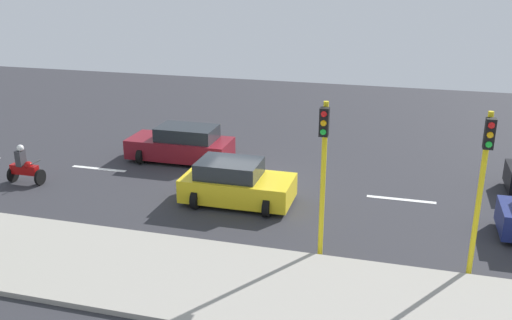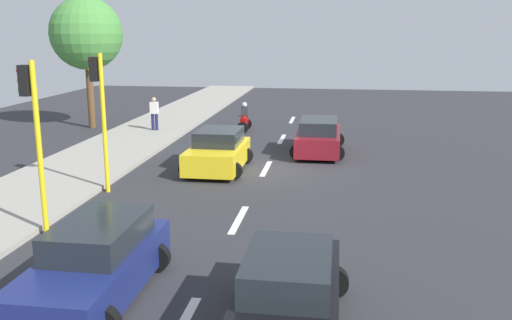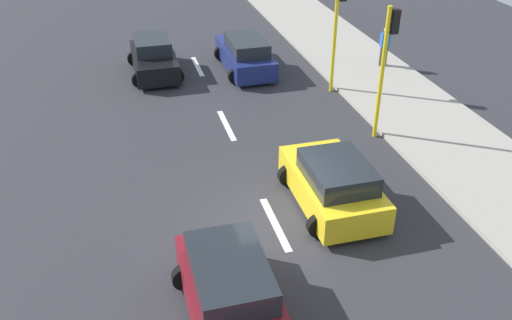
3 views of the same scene
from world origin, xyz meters
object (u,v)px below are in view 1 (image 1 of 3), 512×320
(car_yellow_cab, at_px, (236,183))
(traffic_light_corner, at_px, (483,173))
(motorcycle, at_px, (25,167))
(traffic_light_midblock, at_px, (323,159))
(car_maroon, at_px, (182,145))

(car_yellow_cab, distance_m, traffic_light_corner, 8.37)
(car_yellow_cab, xyz_separation_m, motorcycle, (0.37, -8.26, -0.07))
(traffic_light_midblock, bearing_deg, car_yellow_cab, -131.70)
(car_yellow_cab, relative_size, traffic_light_corner, 0.85)
(car_maroon, xyz_separation_m, traffic_light_midblock, (6.72, 6.98, 2.22))
(traffic_light_midblock, bearing_deg, traffic_light_corner, 90.00)
(car_maroon, xyz_separation_m, traffic_light_corner, (6.72, 11.01, 2.22))
(traffic_light_corner, xyz_separation_m, traffic_light_midblock, (0.00, -4.03, 0.00))
(car_yellow_cab, bearing_deg, traffic_light_midblock, 48.30)
(car_maroon, bearing_deg, traffic_light_midblock, 46.10)
(car_yellow_cab, bearing_deg, traffic_light_corner, 67.68)
(car_yellow_cab, xyz_separation_m, traffic_light_corner, (3.06, 7.47, 2.22))
(motorcycle, distance_m, traffic_light_corner, 16.12)
(motorcycle, bearing_deg, traffic_light_midblock, 77.05)
(traffic_light_corner, bearing_deg, traffic_light_midblock, -90.00)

